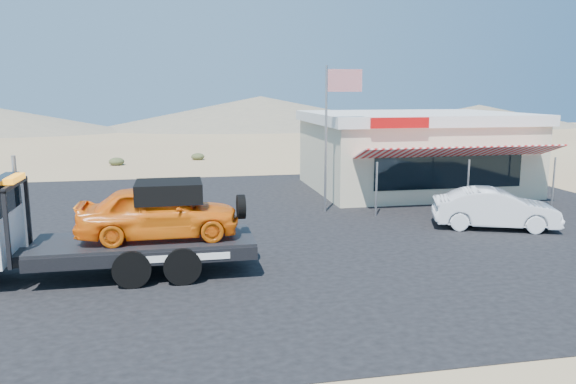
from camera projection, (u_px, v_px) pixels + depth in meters
name	position (u px, v px, depth m)	size (l,w,h in m)	color
ground	(221.00, 247.00, 18.28)	(120.00, 120.00, 0.00)	#9B7A58
asphalt_lot	(267.00, 223.00, 21.56)	(32.00, 24.00, 0.02)	black
tow_truck	(84.00, 223.00, 15.06)	(8.49, 2.52, 2.84)	black
white_sedan	(495.00, 209.00, 20.59)	(1.54, 4.42, 1.46)	silver
jerky_store	(413.00, 151.00, 28.60)	(10.40, 9.97, 3.90)	beige
flagpole	(332.00, 122.00, 22.90)	(1.55, 0.10, 6.00)	#99999E
distant_hills	(106.00, 116.00, 69.27)	(126.00, 48.00, 4.20)	#726B59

